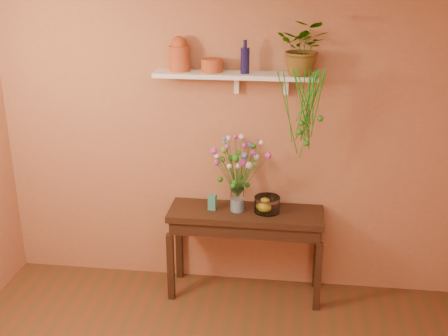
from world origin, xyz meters
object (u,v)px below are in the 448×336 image
spider_plant (304,47)px  glass_vase (237,200)px  blue_bottle (245,60)px  bouquet (238,161)px  sideboard (246,223)px  glass_bowl (267,205)px  terracotta_jug (179,54)px

spider_plant → glass_vase: bearing=-171.2°
blue_bottle → glass_vase: 1.16m
blue_bottle → bouquet: size_ratio=0.51×
sideboard → bouquet: 0.57m
sideboard → blue_bottle: blue_bottle is taller
sideboard → glass_bowl: (0.18, 0.01, 0.18)m
terracotta_jug → glass_bowl: size_ratio=1.27×
sideboard → terracotta_jug: size_ratio=4.70×
sideboard → glass_vase: 0.23m
blue_bottle → terracotta_jug: bearing=176.2°
blue_bottle → spider_plant: size_ratio=0.61×
terracotta_jug → bouquet: terracotta_jug is taller
sideboard → blue_bottle: bearing=110.7°
glass_vase → spider_plant: bearing=8.8°
blue_bottle → glass_vase: blue_bottle is taller
sideboard → terracotta_jug: bearing=168.0°
terracotta_jug → blue_bottle: (0.53, -0.03, -0.03)m
sideboard → glass_bowl: glass_bowl is taller
glass_vase → bouquet: (0.00, -0.00, 0.35)m
terracotta_jug → glass_bowl: terracotta_jug is taller
terracotta_jug → glass_bowl: (0.74, -0.11, -1.22)m
spider_plant → glass_vase: 1.36m
sideboard → spider_plant: spider_plant is taller
blue_bottle → bouquet: bearing=-112.1°
blue_bottle → glass_vase: bearing=-115.1°
spider_plant → bouquet: size_ratio=0.83×
bouquet → glass_bowl: 0.46m
glass_bowl → glass_vase: bearing=-175.4°
glass_vase → glass_bowl: size_ratio=1.09×
bouquet → glass_bowl: size_ratio=2.37×
sideboard → glass_bowl: bearing=4.3°
blue_bottle → glass_bowl: 1.21m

